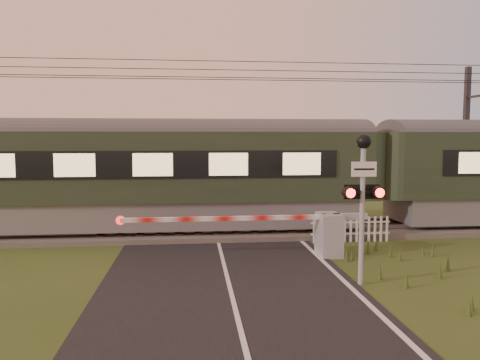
{
  "coord_description": "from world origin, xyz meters",
  "views": [
    {
      "loc": [
        -0.83,
        -10.1,
        3.42
      ],
      "look_at": [
        0.54,
        3.2,
        2.22
      ],
      "focal_mm": 35.0,
      "sensor_mm": 36.0,
      "label": 1
    }
  ],
  "objects": [
    {
      "name": "track_bed",
      "position": [
        0.0,
        6.5,
        0.07
      ],
      "size": [
        140.0,
        3.4,
        0.39
      ],
      "color": "#47423D",
      "rests_on": "ground"
    },
    {
      "name": "catenary_mast",
      "position": [
        10.77,
        8.72,
        3.34
      ],
      "size": [
        0.2,
        2.45,
        6.41
      ],
      "color": "#2D2D30",
      "rests_on": "ground"
    },
    {
      "name": "ground",
      "position": [
        0.0,
        0.0,
        0.0
      ],
      "size": [
        160.0,
        160.0,
        0.0
      ],
      "primitive_type": "plane",
      "color": "#32441A",
      "rests_on": "ground"
    },
    {
      "name": "boom_gate",
      "position": [
        2.81,
        2.98,
        0.69
      ],
      "size": [
        7.19,
        0.95,
        1.27
      ],
      "color": "gray",
      "rests_on": "ground"
    },
    {
      "name": "picket_fence",
      "position": [
        4.34,
        4.6,
        0.43
      ],
      "size": [
        2.67,
        0.07,
        0.84
      ],
      "color": "silver",
      "rests_on": "ground"
    },
    {
      "name": "overhead_wires",
      "position": [
        0.0,
        6.5,
        5.72
      ],
      "size": [
        120.0,
        0.62,
        0.62
      ],
      "color": "black",
      "rests_on": "ground"
    },
    {
      "name": "train",
      "position": [
        5.86,
        6.5,
        2.17
      ],
      "size": [
        40.55,
        2.8,
        3.77
      ],
      "color": "slate",
      "rests_on": "ground"
    },
    {
      "name": "crossing_signal",
      "position": [
        3.07,
        0.23,
        2.42
      ],
      "size": [
        0.89,
        0.36,
        3.51
      ],
      "color": "gray",
      "rests_on": "ground"
    },
    {
      "name": "road",
      "position": [
        0.02,
        -0.23,
        0.01
      ],
      "size": [
        6.0,
        140.0,
        0.03
      ],
      "color": "black",
      "rests_on": "ground"
    }
  ]
}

